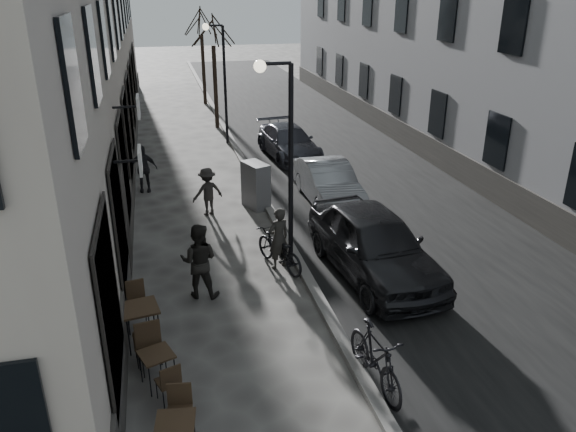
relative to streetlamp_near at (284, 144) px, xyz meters
name	(u,v)px	position (x,y,z in m)	size (l,w,h in m)	color
road	(323,149)	(4.02, 10.00, -3.16)	(7.30, 60.00, 0.00)	black
kerb	(239,154)	(0.37, 10.00, -3.10)	(0.25, 60.00, 0.12)	slate
streetlamp_near	(284,144)	(0.00, 0.00, 0.00)	(0.90, 0.28, 5.09)	black
streetlamp_far	(220,71)	(0.00, 12.00, 0.00)	(0.90, 0.28, 5.09)	black
tree_near	(213,28)	(0.07, 15.00, 1.50)	(2.40, 2.40, 5.70)	black
tree_far	(201,20)	(0.07, 21.00, 1.50)	(2.40, 2.40, 5.70)	black
bistro_set_b	(157,366)	(-3.20, -3.96, -2.75)	(0.80, 1.39, 0.79)	black
bistro_set_c	(141,322)	(-3.48, -2.63, -2.64)	(0.80, 1.75, 1.00)	black
utility_cabinet	(256,185)	(0.03, 4.11, -2.43)	(0.54, 0.97, 1.46)	slate
bicycle	(279,250)	(-0.15, -0.08, -2.67)	(0.65, 1.87, 0.98)	black
cyclist_rider	(279,238)	(-0.15, -0.08, -2.36)	(0.58, 0.38, 1.60)	#272521
pedestrian_near	(199,261)	(-2.19, -1.00, -2.28)	(0.86, 0.67, 1.76)	black
pedestrian_mid	(208,191)	(-1.51, 3.84, -2.41)	(0.97, 0.56, 1.50)	#272422
pedestrian_far	(143,169)	(-3.43, 6.43, -2.35)	(0.95, 0.40, 1.62)	black
car_near	(374,243)	(2.01, -0.95, -2.33)	(1.96, 4.86, 1.66)	black
car_mid	(328,183)	(2.39, 3.99, -2.50)	(1.40, 4.02, 1.32)	gray
car_far	(289,142)	(2.33, 9.29, -2.53)	(1.76, 4.34, 1.26)	#383942
moped	(375,358)	(0.52, -4.85, -2.58)	(0.55, 1.93, 1.16)	black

